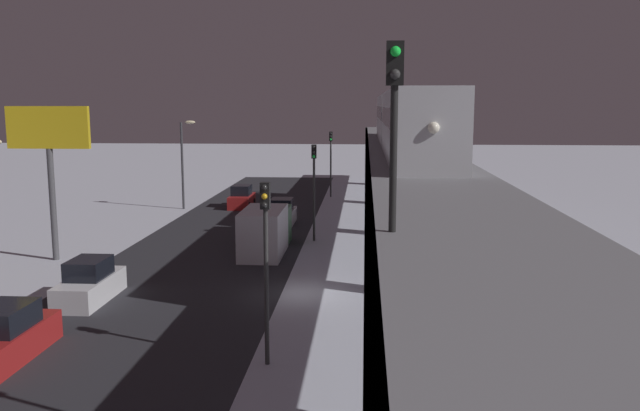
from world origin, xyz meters
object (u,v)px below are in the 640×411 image
at_px(rail_signal, 394,104).
at_px(sedan_white, 282,214).
at_px(sedan_red, 242,199).
at_px(commercial_billboard, 49,143).
at_px(traffic_light_near, 266,247).
at_px(sedan_white_2, 90,284).
at_px(traffic_light_far, 331,154).
at_px(sedan_red_2, 7,338).
at_px(traffic_light_mid, 314,178).
at_px(box_truck, 266,230).
at_px(subway_train, 404,119).

bearing_deg(rail_signal, sedan_white, -78.80).
height_order(sedan_red, commercial_billboard, commercial_billboard).
distance_m(rail_signal, traffic_light_near, 9.87).
bearing_deg(sedan_white_2, traffic_light_far, -104.84).
relative_size(rail_signal, sedan_red, 0.99).
height_order(sedan_red_2, traffic_light_far, traffic_light_far).
height_order(sedan_white_2, traffic_light_near, traffic_light_near).
height_order(sedan_red_2, traffic_light_near, traffic_light_near).
bearing_deg(traffic_light_far, sedan_white_2, 75.16).
height_order(sedan_white_2, traffic_light_mid, traffic_light_mid).
distance_m(sedan_red_2, traffic_light_mid, 23.37).
xyz_separation_m(rail_signal, sedan_red, (11.44, -42.52, -8.21)).
xyz_separation_m(sedan_red_2, box_truck, (-6.60, -17.74, 0.55)).
bearing_deg(traffic_light_mid, sedan_white_2, 56.60).
height_order(traffic_light_mid, commercial_billboard, commercial_billboard).
relative_size(sedan_white, traffic_light_far, 0.65).
bearing_deg(box_truck, commercial_billboard, 13.91).
relative_size(sedan_red_2, box_truck, 0.64).
distance_m(sedan_white_2, traffic_light_mid, 17.23).
relative_size(sedan_white, sedan_white_2, 0.92).
relative_size(rail_signal, traffic_light_far, 0.62).
relative_size(sedan_white_2, traffic_light_mid, 0.71).
bearing_deg(traffic_light_far, traffic_light_near, 90.00).
bearing_deg(traffic_light_mid, sedan_red, -61.58).
bearing_deg(sedan_white_2, traffic_light_mid, -123.40).
bearing_deg(box_truck, sedan_red_2, 69.59).
bearing_deg(traffic_light_mid, box_truck, 51.76).
distance_m(subway_train, traffic_light_near, 22.27).
height_order(subway_train, box_truck, subway_train).
xyz_separation_m(sedan_red_2, sedan_white_2, (0.00, -7.06, -0.00)).
bearing_deg(subway_train, rail_signal, 86.22).
distance_m(subway_train, sedan_red_2, 27.14).
height_order(rail_signal, commercial_billboard, rail_signal).
distance_m(box_truck, traffic_light_far, 24.72).
height_order(sedan_red_2, box_truck, box_truck).
xyz_separation_m(sedan_red, sedan_white, (-4.60, 7.99, 0.01)).
relative_size(box_truck, traffic_light_near, 1.16).
bearing_deg(traffic_light_mid, subway_train, -178.46).
height_order(sedan_red, sedan_red_2, same).
xyz_separation_m(rail_signal, traffic_light_near, (3.94, -7.68, -4.80)).
height_order(sedan_red, traffic_light_mid, traffic_light_mid).
relative_size(sedan_white, sedan_red_2, 0.87).
height_order(sedan_white_2, box_truck, box_truck).
xyz_separation_m(sedan_white_2, box_truck, (-6.60, -10.68, 0.55)).
bearing_deg(traffic_light_near, sedan_white, -83.84).
distance_m(sedan_red_2, traffic_light_far, 43.29).
relative_size(sedan_white_2, commercial_billboard, 0.51).
distance_m(sedan_white_2, commercial_billboard, 11.17).
distance_m(subway_train, box_truck, 11.43).
bearing_deg(traffic_light_mid, traffic_light_near, 90.00).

